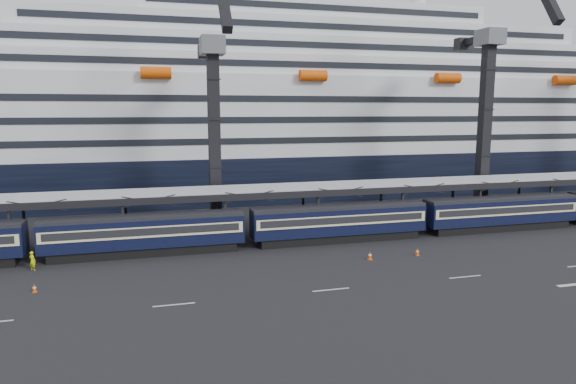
% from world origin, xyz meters
% --- Properties ---
extents(ground, '(260.00, 260.00, 0.00)m').
position_xyz_m(ground, '(0.00, 0.00, 0.00)').
color(ground, black).
rests_on(ground, ground).
extents(lane_markings, '(111.00, 4.27, 0.02)m').
position_xyz_m(lane_markings, '(8.15, -5.23, 0.01)').
color(lane_markings, beige).
rests_on(lane_markings, ground).
extents(train, '(133.05, 3.00, 4.05)m').
position_xyz_m(train, '(-4.65, 10.00, 2.20)').
color(train, black).
rests_on(train, ground).
extents(canopy, '(130.00, 6.25, 5.53)m').
position_xyz_m(canopy, '(0.00, 14.00, 5.25)').
color(canopy, '#95979D').
rests_on(canopy, ground).
extents(cruise_ship, '(214.09, 28.84, 34.00)m').
position_xyz_m(cruise_ship, '(-1.08, 45.99, 12.34)').
color(cruise_ship, black).
rests_on(cruise_ship, ground).
extents(crane_dark_near, '(4.50, 17.75, 35.08)m').
position_xyz_m(crane_dark_near, '(-20.00, 18.59, 11.93)').
color(crane_dark_near, '#4C5054').
rests_on(crane_dark_near, ground).
extents(crane_dark_mid, '(4.50, 18.24, 39.64)m').
position_xyz_m(crane_dark_mid, '(15.00, 17.59, 13.36)').
color(crane_dark_mid, '#4C5054').
rests_on(crane_dark_mid, ground).
extents(worker, '(0.75, 0.69, 1.71)m').
position_xyz_m(worker, '(-37.55, 7.50, 0.86)').
color(worker, '#CCDC0B').
rests_on(worker, ground).
extents(traffic_cone_b, '(0.35, 0.35, 0.69)m').
position_xyz_m(traffic_cone_b, '(-36.25, 1.46, 0.34)').
color(traffic_cone_b, '#D64806').
rests_on(traffic_cone_b, ground).
extents(traffic_cone_c, '(0.43, 0.43, 0.85)m').
position_xyz_m(traffic_cone_c, '(-7.66, 2.78, 0.42)').
color(traffic_cone_c, '#D64806').
rests_on(traffic_cone_c, ground).
extents(traffic_cone_d, '(0.39, 0.39, 0.77)m').
position_xyz_m(traffic_cone_d, '(-2.67, 2.84, 0.38)').
color(traffic_cone_d, '#D64806').
rests_on(traffic_cone_d, ground).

